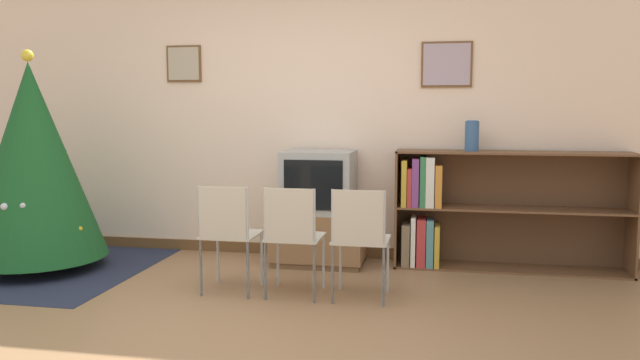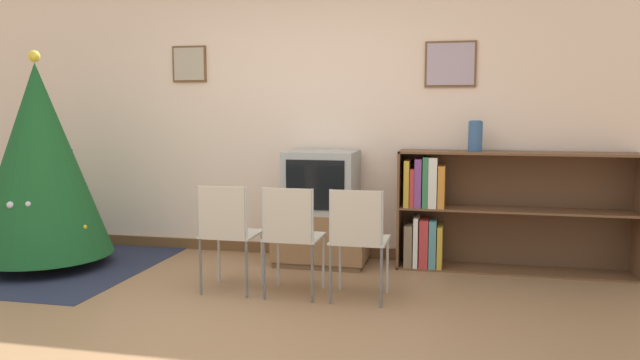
{
  "view_description": "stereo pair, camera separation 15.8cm",
  "coord_description": "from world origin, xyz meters",
  "px_view_note": "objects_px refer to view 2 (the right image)",
  "views": [
    {
      "loc": [
        1.22,
        -3.42,
        1.38
      ],
      "look_at": [
        0.33,
        1.22,
        0.83
      ],
      "focal_mm": 35.0,
      "sensor_mm": 36.0,
      "label": 1
    },
    {
      "loc": [
        1.37,
        -3.39,
        1.38
      ],
      "look_at": [
        0.33,
        1.22,
        0.83
      ],
      "focal_mm": 35.0,
      "sensor_mm": 36.0,
      "label": 2
    }
  ],
  "objects_px": {
    "vase": "(475,136)",
    "tv_console": "(322,238)",
    "folding_chair_center": "(291,234)",
    "christmas_tree": "(40,161)",
    "television": "(322,182)",
    "folding_chair_left": "(227,231)",
    "bookshelf": "(474,212)",
    "folding_chair_right": "(358,237)"
  },
  "relations": [
    {
      "from": "christmas_tree",
      "to": "vase",
      "type": "relative_size",
      "value": 7.12
    },
    {
      "from": "folding_chair_right",
      "to": "vase",
      "type": "bearing_deg",
      "value": 54.06
    },
    {
      "from": "folding_chair_left",
      "to": "folding_chair_right",
      "type": "bearing_deg",
      "value": 0.0
    },
    {
      "from": "christmas_tree",
      "to": "folding_chair_center",
      "type": "xyz_separation_m",
      "value": [
        2.35,
        -0.38,
        -0.46
      ]
    },
    {
      "from": "christmas_tree",
      "to": "vase",
      "type": "bearing_deg",
      "value": 11.46
    },
    {
      "from": "folding_chair_center",
      "to": "vase",
      "type": "height_order",
      "value": "vase"
    },
    {
      "from": "folding_chair_right",
      "to": "vase",
      "type": "height_order",
      "value": "vase"
    },
    {
      "from": "bookshelf",
      "to": "vase",
      "type": "xyz_separation_m",
      "value": [
        -0.01,
        -0.01,
        0.65
      ]
    },
    {
      "from": "folding_chair_right",
      "to": "bookshelf",
      "type": "height_order",
      "value": "bookshelf"
    },
    {
      "from": "vase",
      "to": "folding_chair_right",
      "type": "bearing_deg",
      "value": -125.94
    },
    {
      "from": "christmas_tree",
      "to": "bookshelf",
      "type": "relative_size",
      "value": 0.95
    },
    {
      "from": "folding_chair_left",
      "to": "folding_chair_center",
      "type": "relative_size",
      "value": 1.0
    },
    {
      "from": "christmas_tree",
      "to": "vase",
      "type": "distance_m",
      "value": 3.73
    },
    {
      "from": "folding_chair_center",
      "to": "bookshelf",
      "type": "xyz_separation_m",
      "value": [
        1.31,
        1.13,
        0.03
      ]
    },
    {
      "from": "tv_console",
      "to": "television",
      "type": "bearing_deg",
      "value": -90.0
    },
    {
      "from": "tv_console",
      "to": "folding_chair_left",
      "type": "bearing_deg",
      "value": -115.71
    },
    {
      "from": "folding_chair_right",
      "to": "bookshelf",
      "type": "bearing_deg",
      "value": 54.01
    },
    {
      "from": "christmas_tree",
      "to": "vase",
      "type": "xyz_separation_m",
      "value": [
        3.65,
        0.74,
        0.22
      ]
    },
    {
      "from": "vase",
      "to": "tv_console",
      "type": "bearing_deg",
      "value": -175.59
    },
    {
      "from": "television",
      "to": "folding_chair_right",
      "type": "relative_size",
      "value": 0.75
    },
    {
      "from": "tv_console",
      "to": "folding_chair_center",
      "type": "relative_size",
      "value": 0.98
    },
    {
      "from": "vase",
      "to": "christmas_tree",
      "type": "bearing_deg",
      "value": -168.54
    },
    {
      "from": "tv_console",
      "to": "folding_chair_left",
      "type": "height_order",
      "value": "folding_chair_left"
    },
    {
      "from": "tv_console",
      "to": "folding_chair_center",
      "type": "height_order",
      "value": "folding_chair_center"
    },
    {
      "from": "bookshelf",
      "to": "christmas_tree",
      "type": "bearing_deg",
      "value": -168.44
    },
    {
      "from": "television",
      "to": "bookshelf",
      "type": "bearing_deg",
      "value": 4.84
    },
    {
      "from": "folding_chair_left",
      "to": "bookshelf",
      "type": "xyz_separation_m",
      "value": [
        1.8,
        1.13,
        0.03
      ]
    },
    {
      "from": "tv_console",
      "to": "television",
      "type": "distance_m",
      "value": 0.5
    },
    {
      "from": "folding_chair_center",
      "to": "christmas_tree",
      "type": "bearing_deg",
      "value": 170.77
    },
    {
      "from": "folding_chair_left",
      "to": "vase",
      "type": "height_order",
      "value": "vase"
    },
    {
      "from": "bookshelf",
      "to": "folding_chair_left",
      "type": "bearing_deg",
      "value": -147.95
    },
    {
      "from": "television",
      "to": "vase",
      "type": "bearing_deg",
      "value": 4.52
    },
    {
      "from": "folding_chair_right",
      "to": "bookshelf",
      "type": "relative_size",
      "value": 0.42
    },
    {
      "from": "tv_console",
      "to": "folding_chair_right",
      "type": "bearing_deg",
      "value": -64.29
    },
    {
      "from": "folding_chair_center",
      "to": "vase",
      "type": "distance_m",
      "value": 1.85
    },
    {
      "from": "folding_chair_left",
      "to": "bookshelf",
      "type": "height_order",
      "value": "bookshelf"
    },
    {
      "from": "television",
      "to": "bookshelf",
      "type": "distance_m",
      "value": 1.34
    },
    {
      "from": "television",
      "to": "folding_chair_right",
      "type": "height_order",
      "value": "television"
    },
    {
      "from": "folding_chair_center",
      "to": "folding_chair_left",
      "type": "bearing_deg",
      "value": 180.0
    },
    {
      "from": "television",
      "to": "folding_chair_left",
      "type": "xyz_separation_m",
      "value": [
        -0.49,
        -1.02,
        -0.26
      ]
    },
    {
      "from": "folding_chair_left",
      "to": "vase",
      "type": "distance_m",
      "value": 2.22
    },
    {
      "from": "folding_chair_left",
      "to": "folding_chair_right",
      "type": "height_order",
      "value": "same"
    }
  ]
}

